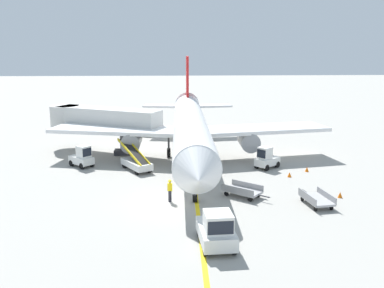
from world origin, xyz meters
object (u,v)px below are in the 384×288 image
object	(u,v)px
belt_loader_forward_hold	(136,162)
ground_crew_marshaller	(170,190)
baggage_tug_by_cargo_door	(82,157)
baggage_tug_near_wing	(266,159)
baggage_cart_empty_trailing	(243,191)
safety_cone_wingtip_left	(130,149)
safety_cone_nose_right	(340,195)
baggage_cart_loaded	(317,199)
safety_cone_tail_area	(307,169)
safety_cone_wingtip_right	(290,175)
airliner	(190,127)
pushback_tug	(217,230)
safety_cone_nose_left	(202,159)
jet_bridge	(97,120)

from	to	relation	value
belt_loader_forward_hold	ground_crew_marshaller	size ratio (longest dim) A/B	2.91
baggage_tug_by_cargo_door	ground_crew_marshaller	distance (m)	13.07
baggage_tug_near_wing	baggage_cart_empty_trailing	world-z (taller)	baggage_tug_near_wing
baggage_tug_by_cargo_door	safety_cone_wingtip_left	world-z (taller)	baggage_tug_by_cargo_door
baggage_cart_empty_trailing	ground_crew_marshaller	bearing A→B (deg)	-171.51
baggage_tug_by_cargo_door	safety_cone_wingtip_left	bearing A→B (deg)	59.13
baggage_cart_empty_trailing	safety_cone_nose_right	distance (m)	7.41
belt_loader_forward_hold	baggage_cart_loaded	bearing A→B (deg)	-36.14
baggage_cart_loaded	safety_cone_tail_area	world-z (taller)	baggage_cart_loaded
ground_crew_marshaller	safety_cone_nose_right	world-z (taller)	ground_crew_marshaller
safety_cone_wingtip_right	safety_cone_tail_area	size ratio (longest dim) A/B	1.00
baggage_tug_near_wing	airliner	bearing A→B (deg)	155.20
baggage_cart_loaded	safety_cone_nose_right	xyz separation A→B (m)	(2.35, 1.54, -0.25)
baggage_cart_loaded	airliner	bearing A→B (deg)	122.82
baggage_cart_empty_trailing	belt_loader_forward_hold	bearing A→B (deg)	137.77
safety_cone_wingtip_right	baggage_cart_empty_trailing	bearing A→B (deg)	-135.40
ground_crew_marshaller	safety_cone_wingtip_right	xyz separation A→B (m)	(10.52, 5.74, -0.69)
pushback_tug	baggage_tug_near_wing	bearing A→B (deg)	68.39
baggage_cart_empty_trailing	safety_cone_nose_left	distance (m)	10.90
jet_bridge	baggage_tug_by_cargo_door	bearing A→B (deg)	-94.84
safety_cone_nose_left	safety_cone_tail_area	world-z (taller)	same
airliner	baggage_cart_loaded	xyz separation A→B (m)	(8.50, -13.18, -2.95)
belt_loader_forward_hold	safety_cone_nose_right	size ratio (longest dim) A/B	11.24
safety_cone_nose_left	airliner	bearing A→B (deg)	159.78
baggage_cart_loaded	ground_crew_marshaller	world-z (taller)	ground_crew_marshaller
baggage_cart_empty_trailing	safety_cone_tail_area	distance (m)	9.61
baggage_cart_loaded	safety_cone_wingtip_left	bearing A→B (deg)	129.94
safety_cone_nose_left	baggage_tug_near_wing	bearing A→B (deg)	-25.62
jet_bridge	baggage_cart_empty_trailing	distance (m)	20.66
baggage_cart_empty_trailing	safety_cone_wingtip_left	bearing A→B (deg)	122.29
belt_loader_forward_hold	baggage_cart_empty_trailing	xyz separation A→B (m)	(8.68, -7.88, -0.31)
baggage_tug_near_wing	baggage_tug_by_cargo_door	xyz separation A→B (m)	(-17.42, 1.43, 0.00)
baggage_tug_near_wing	pushback_tug	bearing A→B (deg)	-111.61
belt_loader_forward_hold	safety_cone_tail_area	bearing A→B (deg)	-4.91
baggage_cart_empty_trailing	safety_cone_wingtip_left	size ratio (longest dim) A/B	7.70
safety_cone_tail_area	airliner	bearing A→B (deg)	156.75
pushback_tug	belt_loader_forward_hold	xyz separation A→B (m)	(-5.80, 16.27, -0.22)
baggage_tug_near_wing	baggage_cart_loaded	xyz separation A→B (m)	(1.49, -9.94, -0.46)
safety_cone_wingtip_left	baggage_cart_empty_trailing	bearing A→B (deg)	-57.71
baggage_tug_near_wing	safety_cone_nose_left	distance (m)	6.59
safety_cone_wingtip_right	safety_cone_tail_area	bearing A→B (deg)	38.00
airliner	belt_loader_forward_hold	size ratio (longest dim) A/B	7.13
baggage_cart_empty_trailing	safety_cone_nose_right	xyz separation A→B (m)	(7.38, -0.59, -0.25)
pushback_tug	safety_cone_wingtip_left	bearing A→B (deg)	106.36
baggage_cart_loaded	baggage_cart_empty_trailing	xyz separation A→B (m)	(-5.02, 2.13, 0.00)
safety_cone_nose_left	safety_cone_tail_area	bearing A→B (deg)	-23.59
baggage_cart_empty_trailing	safety_cone_wingtip_right	bearing A→B (deg)	44.60
safety_cone_nose_right	safety_cone_tail_area	world-z (taller)	same
belt_loader_forward_hold	safety_cone_nose_right	xyz separation A→B (m)	(16.06, -8.47, -0.56)
jet_bridge	baggage_tug_by_cargo_door	size ratio (longest dim) A/B	4.79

